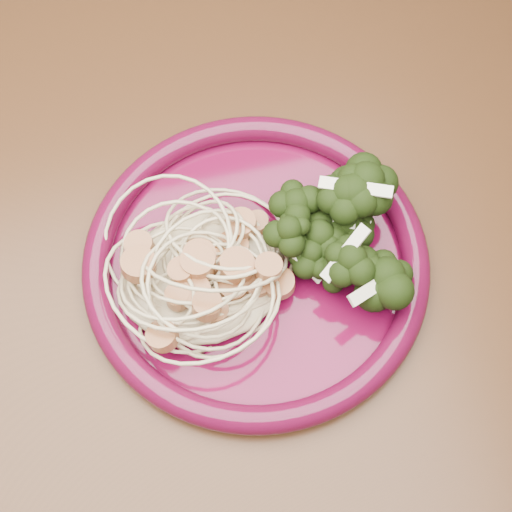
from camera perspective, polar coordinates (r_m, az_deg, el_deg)
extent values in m
plane|color=#50321B|center=(1.30, -1.67, -14.05)|extent=(3.50, 3.50, 0.00)
cube|color=#472814|center=(0.61, -3.48, 0.05)|extent=(1.20, 0.80, 0.04)
cylinder|color=#500624|center=(0.58, 0.00, -0.73)|extent=(0.29, 0.29, 0.01)
torus|color=#500A27|center=(0.57, 0.00, -0.35)|extent=(0.30, 0.30, 0.02)
ellipsoid|color=beige|center=(0.55, -4.40, -1.23)|extent=(0.14, 0.12, 0.03)
ellipsoid|color=black|center=(0.56, 5.35, 2.11)|extent=(0.10, 0.16, 0.05)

